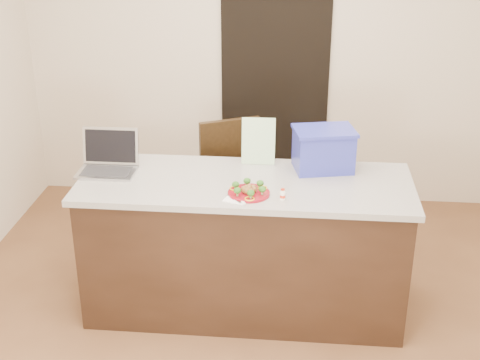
# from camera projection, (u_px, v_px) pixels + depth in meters

# --- Properties ---
(ground) EXTENTS (4.00, 4.00, 0.00)m
(ground) POSITION_uv_depth(u_px,v_px,m) (241.00, 329.00, 4.25)
(ground) COLOR brown
(ground) RESTS_ON ground
(room_shell) EXTENTS (4.00, 4.00, 4.00)m
(room_shell) POSITION_uv_depth(u_px,v_px,m) (241.00, 82.00, 3.59)
(room_shell) COLOR white
(room_shell) RESTS_ON ground
(doorway) EXTENTS (0.90, 0.02, 2.00)m
(doorway) POSITION_uv_depth(u_px,v_px,m) (275.00, 89.00, 5.63)
(doorway) COLOR black
(doorway) RESTS_ON ground
(island) EXTENTS (2.06, 0.76, 0.92)m
(island) POSITION_uv_depth(u_px,v_px,m) (245.00, 246.00, 4.29)
(island) COLOR black
(island) RESTS_ON ground
(plate) EXTENTS (0.25, 0.25, 0.02)m
(plate) POSITION_uv_depth(u_px,v_px,m) (249.00, 193.00, 3.93)
(plate) COLOR maroon
(plate) RESTS_ON island
(meatballs) EXTENTS (0.10, 0.10, 0.04)m
(meatballs) POSITION_uv_depth(u_px,v_px,m) (248.00, 189.00, 3.92)
(meatballs) COLOR brown
(meatballs) RESTS_ON plate
(broccoli) EXTENTS (0.21, 0.21, 0.04)m
(broccoli) POSITION_uv_depth(u_px,v_px,m) (249.00, 187.00, 3.91)
(broccoli) COLOR #1E4B14
(broccoli) RESTS_ON plate
(pepper_rings) EXTENTS (0.23, 0.21, 0.01)m
(pepper_rings) POSITION_uv_depth(u_px,v_px,m) (249.00, 192.00, 3.92)
(pepper_rings) COLOR gold
(pepper_rings) RESTS_ON plate
(napkin) EXTENTS (0.17, 0.17, 0.01)m
(napkin) POSITION_uv_depth(u_px,v_px,m) (238.00, 198.00, 3.87)
(napkin) COLOR white
(napkin) RESTS_ON island
(fork) EXTENTS (0.09, 0.16, 0.00)m
(fork) POSITION_uv_depth(u_px,v_px,m) (235.00, 196.00, 3.88)
(fork) COLOR #B8B7BC
(fork) RESTS_ON napkin
(knife) EXTENTS (0.04, 0.19, 0.01)m
(knife) POSITION_uv_depth(u_px,v_px,m) (243.00, 199.00, 3.85)
(knife) COLOR silver
(knife) RESTS_ON napkin
(yogurt_bottle) EXTENTS (0.03, 0.03, 0.07)m
(yogurt_bottle) POSITION_uv_depth(u_px,v_px,m) (283.00, 195.00, 3.86)
(yogurt_bottle) COLOR white
(yogurt_bottle) RESTS_ON island
(laptop) EXTENTS (0.36, 0.28, 0.26)m
(laptop) POSITION_uv_depth(u_px,v_px,m) (109.00, 159.00, 4.24)
(laptop) COLOR #A8A8AC
(laptop) RESTS_ON island
(leaflet) EXTENTS (0.22, 0.05, 0.31)m
(leaflet) POSITION_uv_depth(u_px,v_px,m) (258.00, 141.00, 4.30)
(leaflet) COLOR white
(leaflet) RESTS_ON island
(blue_box) EXTENTS (0.43, 0.35, 0.27)m
(blue_box) POSITION_uv_depth(u_px,v_px,m) (323.00, 149.00, 4.22)
(blue_box) COLOR #2A319A
(blue_box) RESTS_ON island
(chair) EXTENTS (0.60, 0.62, 1.03)m
(chair) POSITION_uv_depth(u_px,v_px,m) (229.00, 182.00, 4.90)
(chair) COLOR black
(chair) RESTS_ON ground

